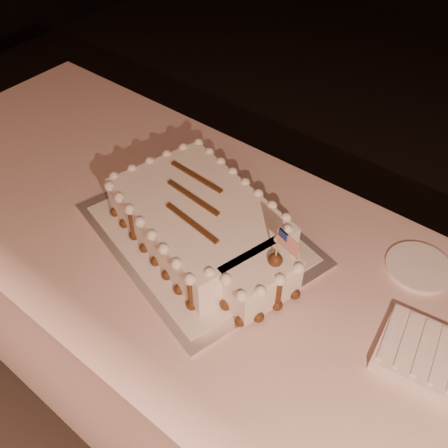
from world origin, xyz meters
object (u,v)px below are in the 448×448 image
Objects in this scene: napkin_stack at (436,359)px; side_plate at (419,267)px; banquet_table at (255,362)px; sheet_cake at (205,225)px; cake_board at (199,234)px.

side_plate is at bearing 119.95° from napkin_stack.
banquet_table is at bearing -174.22° from napkin_stack.
cake_board is at bearing 164.90° from sheet_cake.
banquet_table is 0.53m from side_plate.
sheet_cake is 0.57m from napkin_stack.
sheet_cake is at bearing 0.17° from cake_board.
napkin_stack is at bearing 3.18° from sheet_cake.
banquet_table is 0.43m from cake_board.
banquet_table is at bearing -2.68° from sheet_cake.
sheet_cake reaches higher than side_plate.
napkin_stack is (0.40, 0.04, 0.39)m from banquet_table.
side_plate is (0.27, 0.26, 0.38)m from banquet_table.
banquet_table is 15.50× the size of side_plate.
banquet_table is 0.56m from napkin_stack.
napkin_stack is (0.57, 0.03, -0.04)m from sheet_cake.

